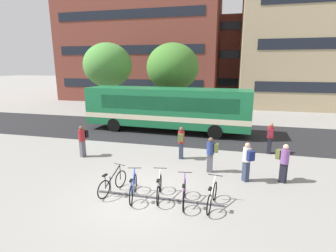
# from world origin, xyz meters

# --- Properties ---
(ground) EXTENTS (200.00, 200.00, 0.00)m
(ground) POSITION_xyz_m (0.00, 0.00, 0.00)
(ground) COLOR gray
(bus_lane_asphalt) EXTENTS (80.00, 7.20, 0.01)m
(bus_lane_asphalt) POSITION_xyz_m (0.00, 9.88, 0.00)
(bus_lane_asphalt) COLOR #232326
(bus_lane_asphalt) RESTS_ON ground
(city_bus) EXTENTS (12.12, 3.07, 3.20)m
(city_bus) POSITION_xyz_m (-1.51, 9.89, 1.78)
(city_bus) COLOR #196B3D
(city_bus) RESTS_ON ground
(bike_rack) EXTENTS (4.77, 0.13, 0.70)m
(bike_rack) POSITION_xyz_m (0.73, -0.00, 0.09)
(bike_rack) COLOR #47474C
(bike_rack) RESTS_ON ground
(parked_bicycle_black_0) EXTENTS (0.59, 1.69, 0.99)m
(parked_bicycle_black_0) POSITION_xyz_m (-1.13, 0.07, 0.38)
(parked_bicycle_black_0) COLOR black
(parked_bicycle_black_0) RESTS_ON ground
(parked_bicycle_blue_1) EXTENTS (0.58, 1.69, 0.99)m
(parked_bicycle_blue_1) POSITION_xyz_m (-0.21, -0.12, 0.38)
(parked_bicycle_blue_1) COLOR black
(parked_bicycle_blue_1) RESTS_ON ground
(parked_bicycle_silver_2) EXTENTS (0.53, 1.70, 0.99)m
(parked_bicycle_silver_2) POSITION_xyz_m (0.73, 0.10, 0.38)
(parked_bicycle_silver_2) COLOR black
(parked_bicycle_silver_2) RESTS_ON ground
(parked_bicycle_purple_3) EXTENTS (0.52, 1.71, 0.99)m
(parked_bicycle_purple_3) POSITION_xyz_m (1.70, -0.07, 0.38)
(parked_bicycle_purple_3) COLOR black
(parked_bicycle_purple_3) RESTS_ON ground
(parked_bicycle_white_4) EXTENTS (0.52, 1.72, 0.99)m
(parked_bicycle_white_4) POSITION_xyz_m (2.69, -0.07, 0.38)
(parked_bicycle_white_4) COLOR black
(parked_bicycle_white_4) RESTS_ON ground
(commuter_olive_pack_0) EXTENTS (0.60, 0.55, 1.68)m
(commuter_olive_pack_0) POSITION_xyz_m (5.41, 2.64, 0.97)
(commuter_olive_pack_0) COLOR black
(commuter_olive_pack_0) RESTS_ON ground
(commuter_olive_pack_1) EXTENTS (0.36, 0.54, 1.72)m
(commuter_olive_pack_1) POSITION_xyz_m (0.73, 4.36, 0.99)
(commuter_olive_pack_1) COLOR #2D3851
(commuter_olive_pack_1) RESTS_ON ground
(commuter_maroon_pack_2) EXTENTS (0.43, 0.58, 1.75)m
(commuter_maroon_pack_2) POSITION_xyz_m (5.36, 6.33, 1.01)
(commuter_maroon_pack_2) COLOR black
(commuter_maroon_pack_2) RESTS_ON ground
(commuter_black_pack_3) EXTENTS (0.44, 0.59, 1.71)m
(commuter_black_pack_3) POSITION_xyz_m (-4.47, 3.45, 0.99)
(commuter_black_pack_3) COLOR #565660
(commuter_black_pack_3) RESTS_ON ground
(commuter_navy_pack_4) EXTENTS (0.54, 0.61, 1.71)m
(commuter_navy_pack_4) POSITION_xyz_m (3.94, 2.35, 0.99)
(commuter_navy_pack_4) COLOR #2D3851
(commuter_navy_pack_4) RESTS_ON ground
(commuter_olive_pack_5) EXTENTS (0.52, 0.34, 1.66)m
(commuter_olive_pack_5) POSITION_xyz_m (2.39, 2.98, 0.96)
(commuter_olive_pack_5) COLOR #565660
(commuter_olive_pack_5) RESTS_ON ground
(street_tree_0) EXTENTS (4.71, 4.71, 6.79)m
(street_tree_0) POSITION_xyz_m (-2.14, 14.95, 4.64)
(street_tree_0) COLOR brown
(street_tree_0) RESTS_ON ground
(street_tree_1) EXTENTS (4.86, 4.86, 7.03)m
(street_tree_1) POSITION_xyz_m (-9.15, 16.20, 4.82)
(street_tree_1) COLOR brown
(street_tree_1) RESTS_ON ground
(building_left_wing) EXTENTS (21.75, 11.25, 20.99)m
(building_left_wing) POSITION_xyz_m (-9.80, 28.87, 10.50)
(building_left_wing) COLOR brown
(building_left_wing) RESTS_ON ground
(building_centre_block) EXTENTS (19.78, 13.89, 11.92)m
(building_centre_block) POSITION_xyz_m (0.96, 38.65, 5.96)
(building_centre_block) COLOR brown
(building_centre_block) RESTS_ON ground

